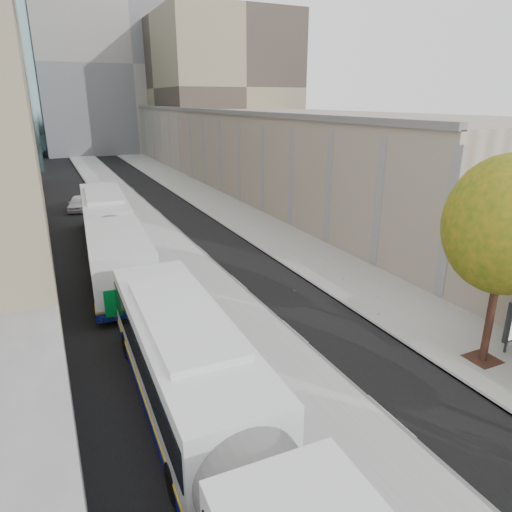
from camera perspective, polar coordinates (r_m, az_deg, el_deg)
bus_platform at (r=33.81m, az=-13.02°, el=2.68°), size 4.25×150.00×0.15m
sidewalk at (r=36.22m, az=-0.57°, el=4.20°), size 4.75×150.00×0.08m
building_tan at (r=66.36m, az=-2.09°, el=14.40°), size 18.00×92.00×8.00m
building_far_block at (r=94.49m, az=-16.21°, el=21.75°), size 30.00×18.00×30.00m
tree_c at (r=17.59m, az=28.88°, el=3.35°), size 4.20×4.20×7.28m
bus_near at (r=11.45m, az=-3.21°, el=-22.62°), size 3.10×18.50×3.07m
bus_far at (r=28.87m, az=-17.79°, el=2.88°), size 3.99×19.07×3.15m
distant_car at (r=43.34m, az=-21.31°, el=6.18°), size 2.36×4.00×1.28m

